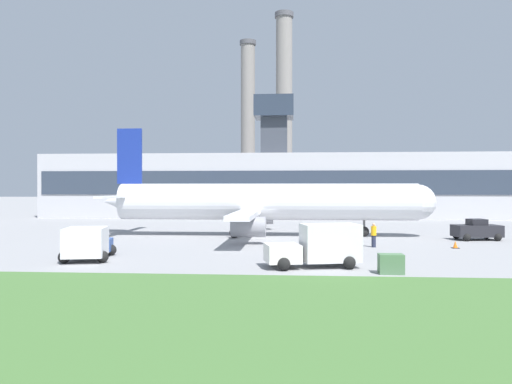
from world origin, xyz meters
TOP-DOWN VIEW (x-y plane):
  - ground_plane at (0.00, 0.00)m, footprint 400.00×400.00m
  - terminal_building at (-0.00, 32.07)m, footprint 67.96×10.75m
  - smokestack_left at (-7.00, 64.13)m, footprint 3.48×3.48m
  - smokestack_right at (0.79, 62.13)m, footprint 3.91×3.91m
  - airplane at (0.01, 2.64)m, footprint 30.06×24.43m
  - pushback_tug at (18.02, 0.39)m, footprint 3.91×2.80m
  - baggage_truck at (-9.46, -13.31)m, footprint 3.44×4.88m
  - fuel_truck at (4.24, -14.93)m, footprint 5.38×3.33m
  - ground_crew_person at (8.66, -5.45)m, footprint 0.55×0.55m
  - traffic_cone_near_nose at (14.41, -5.60)m, footprint 0.51×0.51m
  - utility_cabinet at (7.73, -16.81)m, footprint 1.22×0.84m

SIDE VIEW (x-z plane):
  - ground_plane at x=0.00m, z-range 0.00..0.00m
  - traffic_cone_near_nose at x=14.41m, z-range -0.02..0.50m
  - utility_cabinet at x=7.73m, z-range 0.00..0.99m
  - pushback_tug at x=18.02m, z-range -0.09..1.66m
  - ground_crew_person at x=8.66m, z-range 0.02..1.79m
  - baggage_truck at x=-9.46m, z-range -0.01..1.98m
  - fuel_truck at x=4.24m, z-range -0.03..2.31m
  - airplane at x=0.01m, z-range -1.89..7.91m
  - terminal_building at x=0.00m, z-range -4.05..13.81m
  - smokestack_left at x=-7.00m, z-range 0.14..36.01m
  - smokestack_right at x=0.79m, z-range 0.16..41.11m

